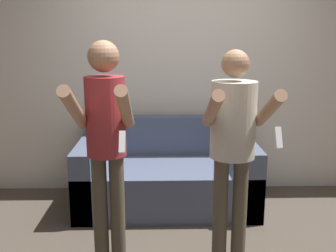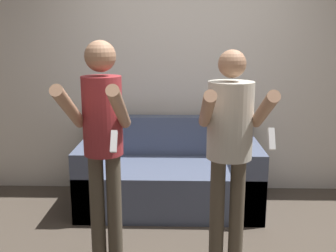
% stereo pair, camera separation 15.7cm
% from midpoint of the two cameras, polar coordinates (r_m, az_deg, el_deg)
% --- Properties ---
extents(wall_back, '(6.40, 0.06, 2.70)m').
position_cam_midpoint_polar(wall_back, '(4.34, 3.76, 8.08)').
color(wall_back, silver).
rests_on(wall_back, ground_plane).
extents(couch, '(1.78, 0.93, 0.87)m').
position_cam_midpoint_polar(couch, '(4.08, 1.32, -7.41)').
color(couch, '#4C5670').
rests_on(couch, ground_plane).
extents(person_standing_left, '(0.40, 0.70, 1.69)m').
position_cam_midpoint_polar(person_standing_left, '(2.81, -7.92, -1.05)').
color(person_standing_left, brown).
rests_on(person_standing_left, ground_plane).
extents(person_standing_right, '(0.44, 0.68, 1.63)m').
position_cam_midpoint_polar(person_standing_right, '(2.82, 10.55, -1.61)').
color(person_standing_right, brown).
rests_on(person_standing_right, ground_plane).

